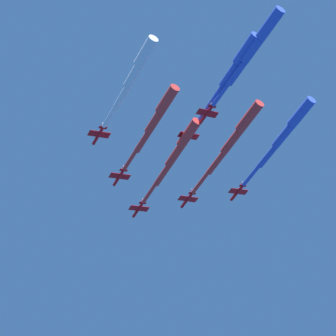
% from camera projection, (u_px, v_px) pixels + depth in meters
% --- Properties ---
extents(jet_lead, '(50.17, 25.13, 4.46)m').
position_uv_depth(jet_lead, '(175.00, 154.00, 253.24)').
color(jet_lead, red).
extents(jet_port_inner, '(47.38, 23.63, 4.48)m').
position_uv_depth(jet_port_inner, '(155.00, 121.00, 241.02)').
color(jet_port_inner, red).
extents(jet_starboard_inner, '(53.75, 25.70, 4.47)m').
position_uv_depth(jet_starboard_inner, '(233.00, 139.00, 249.54)').
color(jet_starboard_inner, red).
extents(jet_port_mid, '(46.61, 23.36, 4.52)m').
position_uv_depth(jet_port_mid, '(133.00, 75.00, 230.58)').
color(jet_port_mid, red).
extents(jet_starboard_mid, '(50.96, 24.69, 4.51)m').
position_uv_depth(jet_starboard_mid, '(284.00, 134.00, 247.04)').
color(jet_starboard_mid, red).
extents(jet_port_outer, '(48.88, 24.42, 4.48)m').
position_uv_depth(jet_port_outer, '(231.00, 73.00, 232.77)').
color(jet_port_outer, red).
extents(jet_starboard_outer, '(48.35, 23.27, 4.46)m').
position_uv_depth(jet_starboard_outer, '(253.00, 49.00, 224.20)').
color(jet_starboard_outer, red).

